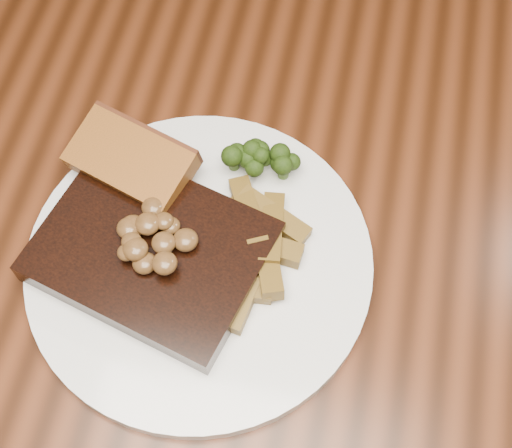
% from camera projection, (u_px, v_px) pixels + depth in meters
% --- Properties ---
extents(ground, '(4.50, 4.50, 0.00)m').
position_uv_depth(ground, '(260.00, 413.00, 1.33)').
color(ground, '#3E1C0E').
rests_on(ground, ground).
extents(dining_table, '(1.60, 0.90, 0.75)m').
position_uv_depth(dining_table, '(262.00, 274.00, 0.75)').
color(dining_table, '#4E220F').
rests_on(dining_table, ground).
extents(plate, '(0.32, 0.32, 0.01)m').
position_uv_depth(plate, '(200.00, 263.00, 0.64)').
color(plate, white).
rests_on(plate, dining_table).
extents(steak, '(0.22, 0.19, 0.03)m').
position_uv_depth(steak, '(152.00, 252.00, 0.63)').
color(steak, black).
rests_on(steak, plate).
extents(steak_bone, '(0.15, 0.05, 0.02)m').
position_uv_depth(steak_bone, '(132.00, 323.00, 0.60)').
color(steak_bone, beige).
rests_on(steak_bone, plate).
extents(mushroom_pile, '(0.06, 0.06, 0.03)m').
position_uv_depth(mushroom_pile, '(152.00, 233.00, 0.60)').
color(mushroom_pile, brown).
rests_on(mushroom_pile, steak).
extents(garlic_bread, '(0.12, 0.09, 0.02)m').
position_uv_depth(garlic_bread, '(134.00, 173.00, 0.67)').
color(garlic_bread, '#9A4A1C').
rests_on(garlic_bread, plate).
extents(potato_wedges, '(0.09, 0.09, 0.02)m').
position_uv_depth(potato_wedges, '(273.00, 251.00, 0.63)').
color(potato_wedges, brown).
rests_on(potato_wedges, plate).
extents(broccoli_cluster, '(0.06, 0.06, 0.04)m').
position_uv_depth(broccoli_cluster, '(259.00, 168.00, 0.66)').
color(broccoli_cluster, '#243A0D').
rests_on(broccoli_cluster, plate).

